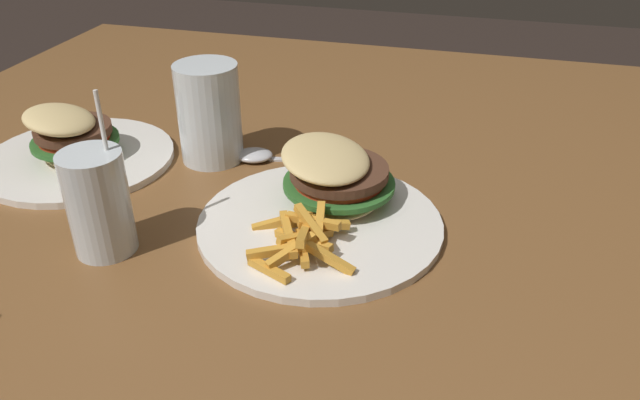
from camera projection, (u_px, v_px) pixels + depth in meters
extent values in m
cube|color=brown|center=(246.00, 267.00, 0.72)|extent=(1.65, 1.39, 0.03)
cylinder|color=brown|center=(137.00, 173.00, 1.67)|extent=(0.07, 0.07, 0.69)
cylinder|color=white|center=(320.00, 224.00, 0.76)|extent=(0.30, 0.30, 0.01)
ellipsoid|color=#E0C17F|center=(339.00, 192.00, 0.79)|extent=(0.15, 0.13, 0.02)
cylinder|color=#2D6628|center=(339.00, 183.00, 0.79)|extent=(0.16, 0.16, 0.01)
cylinder|color=red|center=(339.00, 178.00, 0.78)|extent=(0.13, 0.13, 0.01)
cylinder|color=#4C2D1E|center=(339.00, 171.00, 0.78)|extent=(0.14, 0.14, 0.01)
ellipsoid|color=#E0C17F|center=(326.00, 157.00, 0.77)|extent=(0.15, 0.13, 0.04)
cube|color=gold|center=(320.00, 225.00, 0.70)|extent=(0.07, 0.02, 0.03)
cube|color=gold|center=(278.00, 250.00, 0.67)|extent=(0.03, 0.07, 0.02)
cube|color=gold|center=(314.00, 216.00, 0.74)|extent=(0.05, 0.07, 0.02)
cube|color=gold|center=(291.00, 251.00, 0.67)|extent=(0.05, 0.05, 0.02)
cube|color=gold|center=(283.00, 221.00, 0.74)|extent=(0.04, 0.07, 0.02)
cube|color=gold|center=(304.00, 234.00, 0.68)|extent=(0.07, 0.02, 0.03)
cube|color=gold|center=(324.00, 224.00, 0.72)|extent=(0.04, 0.06, 0.02)
cube|color=gold|center=(269.00, 270.00, 0.66)|extent=(0.03, 0.05, 0.01)
cube|color=gold|center=(311.00, 224.00, 0.70)|extent=(0.05, 0.05, 0.03)
cube|color=gold|center=(313.00, 221.00, 0.71)|extent=(0.02, 0.07, 0.01)
cube|color=gold|center=(306.00, 237.00, 0.70)|extent=(0.06, 0.05, 0.02)
cube|color=gold|center=(325.00, 256.00, 0.67)|extent=(0.02, 0.07, 0.03)
cube|color=gold|center=(288.00, 234.00, 0.70)|extent=(0.08, 0.04, 0.01)
cube|color=gold|center=(303.00, 240.00, 0.70)|extent=(0.03, 0.08, 0.02)
cube|color=gold|center=(302.00, 248.00, 0.69)|extent=(0.07, 0.03, 0.01)
cylinder|color=silver|center=(209.00, 113.00, 0.88)|extent=(0.09, 0.09, 0.14)
cylinder|color=#B26B19|center=(210.00, 118.00, 0.89)|extent=(0.08, 0.08, 0.13)
cylinder|color=silver|center=(98.00, 203.00, 0.69)|extent=(0.07, 0.07, 0.12)
cylinder|color=orange|center=(100.00, 211.00, 0.70)|extent=(0.06, 0.06, 0.10)
cylinder|color=white|center=(111.00, 175.00, 0.68)|extent=(0.02, 0.02, 0.19)
ellipsoid|color=silver|center=(254.00, 155.00, 0.91)|extent=(0.05, 0.06, 0.02)
cube|color=silver|center=(311.00, 160.00, 0.91)|extent=(0.04, 0.12, 0.00)
cylinder|color=white|center=(79.00, 158.00, 0.91)|extent=(0.27, 0.27, 0.01)
ellipsoid|color=#E0C17F|center=(77.00, 149.00, 0.90)|extent=(0.15, 0.15, 0.02)
cylinder|color=#2D6628|center=(75.00, 141.00, 0.89)|extent=(0.17, 0.17, 0.01)
cylinder|color=red|center=(74.00, 136.00, 0.89)|extent=(0.14, 0.14, 0.01)
cylinder|color=#4C2D1E|center=(73.00, 130.00, 0.88)|extent=(0.15, 0.15, 0.01)
ellipsoid|color=#E0C17F|center=(59.00, 119.00, 0.87)|extent=(0.15, 0.15, 0.04)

